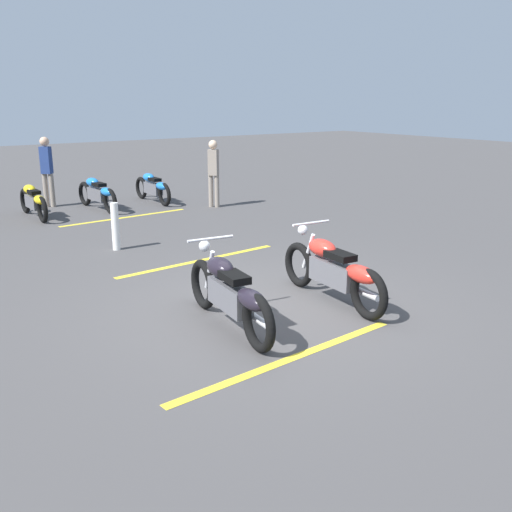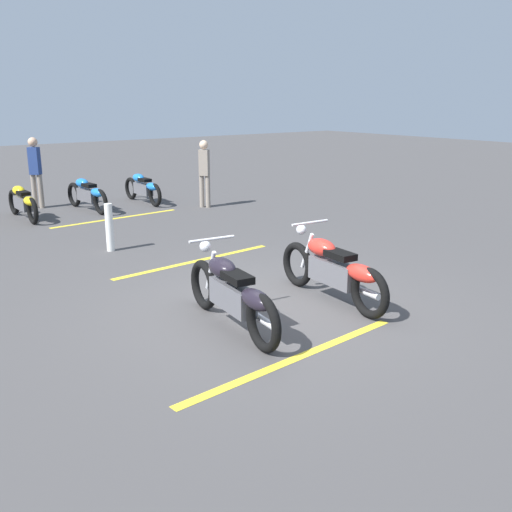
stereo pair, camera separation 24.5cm
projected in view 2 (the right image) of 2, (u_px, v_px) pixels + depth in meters
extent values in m
plane|color=#474444|center=(269.00, 307.00, 7.86)|extent=(60.00, 60.00, 0.00)
torus|color=black|center=(297.00, 264.00, 8.65)|extent=(0.68, 0.17, 0.67)
torus|color=black|center=(370.00, 293.00, 7.38)|extent=(0.68, 0.17, 0.67)
cube|color=#59595E|center=(333.00, 273.00, 7.95)|extent=(0.86, 0.29, 0.32)
ellipsoid|color=red|center=(322.00, 247.00, 8.09)|extent=(0.54, 0.32, 0.24)
ellipsoid|color=red|center=(362.00, 273.00, 7.45)|extent=(0.58, 0.29, 0.22)
cube|color=black|center=(340.00, 255.00, 7.77)|extent=(0.46, 0.28, 0.09)
cylinder|color=silver|center=(307.00, 251.00, 8.39)|extent=(0.27, 0.08, 0.56)
cylinder|color=silver|center=(310.00, 223.00, 8.24)|extent=(0.09, 0.62, 0.04)
sphere|color=silver|center=(301.00, 230.00, 8.44)|extent=(0.15, 0.15, 0.15)
cylinder|color=silver|center=(360.00, 290.00, 7.74)|extent=(0.71, 0.15, 0.09)
torus|color=black|center=(204.00, 285.00, 7.71)|extent=(0.68, 0.19, 0.67)
torus|color=black|center=(263.00, 323.00, 6.40)|extent=(0.68, 0.19, 0.67)
cube|color=#59595E|center=(233.00, 297.00, 6.99)|extent=(0.86, 0.32, 0.32)
ellipsoid|color=black|center=(222.00, 267.00, 7.14)|extent=(0.55, 0.34, 0.24)
ellipsoid|color=black|center=(256.00, 300.00, 6.48)|extent=(0.59, 0.31, 0.22)
cube|color=black|center=(237.00, 277.00, 6.81)|extent=(0.47, 0.29, 0.09)
cylinder|color=silver|center=(211.00, 270.00, 7.45)|extent=(0.27, 0.09, 0.56)
cylinder|color=silver|center=(212.00, 239.00, 7.29)|extent=(0.11, 0.62, 0.04)
sphere|color=silver|center=(205.00, 246.00, 7.50)|extent=(0.15, 0.15, 0.15)
cylinder|color=silver|center=(259.00, 318.00, 6.77)|extent=(0.71, 0.18, 0.09)
torus|color=black|center=(131.00, 188.00, 15.98)|extent=(0.61, 0.10, 0.61)
torus|color=black|center=(155.00, 195.00, 14.90)|extent=(0.61, 0.10, 0.61)
cube|color=#59595E|center=(143.00, 189.00, 15.39)|extent=(0.76, 0.20, 0.29)
ellipsoid|color=blue|center=(138.00, 178.00, 15.50)|extent=(0.47, 0.25, 0.22)
ellipsoid|color=blue|center=(152.00, 187.00, 14.96)|extent=(0.51, 0.22, 0.20)
cube|color=black|center=(145.00, 180.00, 15.23)|extent=(0.40, 0.22, 0.08)
torus|color=black|center=(74.00, 195.00, 14.93)|extent=(0.63, 0.15, 0.62)
torus|color=black|center=(101.00, 202.00, 13.88)|extent=(0.63, 0.15, 0.62)
cube|color=#59595E|center=(88.00, 195.00, 14.35)|extent=(0.79, 0.26, 0.30)
ellipsoid|color=blue|center=(82.00, 183.00, 14.46)|extent=(0.50, 0.30, 0.22)
ellipsoid|color=blue|center=(97.00, 193.00, 13.94)|extent=(0.54, 0.26, 0.20)
cube|color=black|center=(89.00, 185.00, 14.20)|extent=(0.43, 0.25, 0.08)
torus|color=black|center=(14.00, 202.00, 13.91)|extent=(0.61, 0.10, 0.60)
torus|color=black|center=(32.00, 211.00, 12.84)|extent=(0.61, 0.10, 0.60)
cube|color=#59595E|center=(23.00, 203.00, 13.32)|extent=(0.76, 0.20, 0.29)
ellipsoid|color=yellow|center=(19.00, 190.00, 13.44)|extent=(0.47, 0.26, 0.22)
ellipsoid|color=yellow|center=(29.00, 201.00, 12.90)|extent=(0.51, 0.22, 0.20)
cube|color=black|center=(23.00, 193.00, 13.17)|extent=(0.40, 0.22, 0.08)
cylinder|color=gray|center=(202.00, 191.00, 14.84)|extent=(0.12, 0.12, 0.82)
cylinder|color=gray|center=(208.00, 192.00, 14.80)|extent=(0.12, 0.12, 0.82)
cube|color=gray|center=(204.00, 163.00, 14.62)|extent=(0.30, 0.30, 0.65)
sphere|color=beige|center=(204.00, 145.00, 14.50)|extent=(0.22, 0.22, 0.22)
cylinder|color=gray|center=(34.00, 191.00, 14.72)|extent=(0.12, 0.12, 0.86)
cylinder|color=gray|center=(41.00, 191.00, 14.70)|extent=(0.12, 0.12, 0.86)
cube|color=navy|center=(35.00, 161.00, 14.51)|extent=(0.31, 0.32, 0.68)
sphere|color=tan|center=(33.00, 142.00, 14.38)|extent=(0.23, 0.23, 0.23)
cylinder|color=white|center=(109.00, 227.00, 10.59)|extent=(0.14, 0.14, 0.88)
cube|color=yellow|center=(296.00, 358.00, 6.31)|extent=(0.37, 3.20, 0.01)
cube|color=yellow|center=(196.00, 261.00, 10.03)|extent=(0.37, 3.20, 0.01)
cube|color=yellow|center=(117.00, 218.00, 13.55)|extent=(0.37, 3.20, 0.01)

